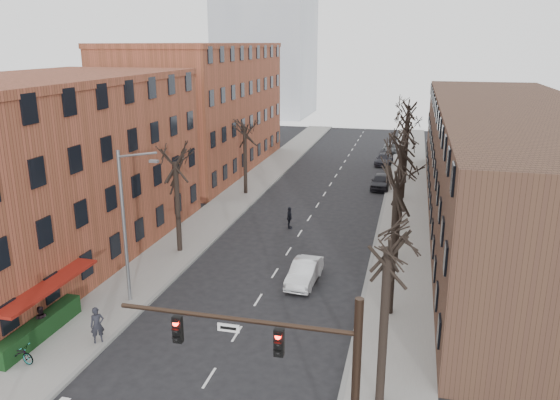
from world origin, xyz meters
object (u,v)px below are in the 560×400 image
Objects in this scene: parked_car_mid at (384,159)px; parked_car_near at (381,181)px; pedestrian_a at (97,325)px; bicycle at (18,353)px; silver_sedan at (304,272)px.

parked_car_near is at bearing -82.98° from parked_car_mid.
bicycle is at bearing -175.84° from pedestrian_a.
parked_car_near is 11.77m from parked_car_mid.
parked_car_near is (3.12, 24.52, 0.05)m from silver_sedan.
parked_car_mid is at bearing -8.69° from bicycle.
bicycle is (-11.24, -12.12, -0.10)m from silver_sedan.
parked_car_near is 39.36m from bicycle.
parked_car_near is at bearing 32.06° from pedestrian_a.
silver_sedan is at bearing 9.27° from pedestrian_a.
parked_car_mid is (-0.37, 11.76, -0.10)m from parked_car_near.
bicycle is at bearing -109.33° from parked_car_near.
pedestrian_a is at bearing -106.84° from parked_car_near.
silver_sedan is 12.90m from pedestrian_a.
bicycle is at bearing -129.59° from silver_sedan.
silver_sedan is at bearing -95.19° from parked_car_near.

